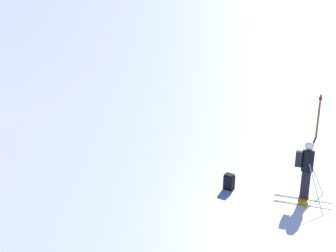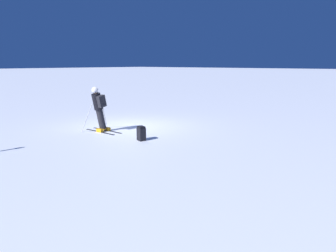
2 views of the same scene
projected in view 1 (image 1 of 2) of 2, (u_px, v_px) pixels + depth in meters
ground_plane at (301, 225)px, 12.44m from camera, size 300.00×300.00×0.00m
skier at (306, 168)px, 13.45m from camera, size 1.29×1.68×1.80m
spare_backpack at (229, 182)px, 14.27m from camera, size 0.30×0.35×0.50m
trail_marker at (319, 114)px, 17.99m from camera, size 0.13×0.13×1.74m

